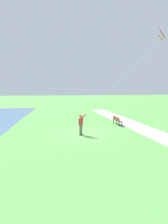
% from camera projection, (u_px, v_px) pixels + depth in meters
% --- Properties ---
extents(ground_plane, '(120.00, 120.00, 0.00)m').
position_uv_depth(ground_plane, '(84.00, 133.00, 14.57)').
color(ground_plane, '#569947').
extents(walkway_path, '(6.52, 32.04, 0.02)m').
position_uv_depth(walkway_path, '(163.00, 137.00, 13.34)').
color(walkway_path, '#ADA393').
rests_on(walkway_path, ground).
extents(person_kite_flyer, '(0.62, 0.54, 1.83)m').
position_uv_depth(person_kite_flyer, '(81.00, 123.00, 13.84)').
color(person_kite_flyer, '#232328').
rests_on(person_kite_flyer, ground).
extents(flying_kite, '(4.92, 3.46, 6.06)m').
position_uv_depth(flying_kite, '(157.00, 34.00, 10.50)').
color(flying_kite, red).
extents(park_bench_near_walkway, '(0.63, 1.54, 0.88)m').
position_uv_depth(park_bench_near_walkway, '(117.00, 120.00, 17.64)').
color(park_bench_near_walkway, brown).
rests_on(park_bench_near_walkway, ground).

